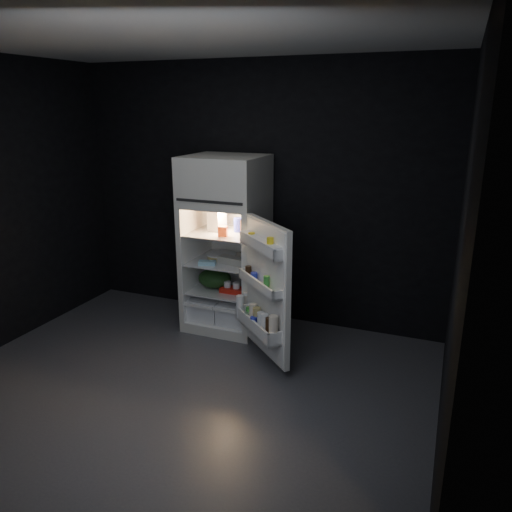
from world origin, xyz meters
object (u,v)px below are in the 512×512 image
at_px(fridge_door, 264,292).
at_px(egg_carton, 233,261).
at_px(milk_jug, 217,219).
at_px(yogurt_tray, 233,290).
at_px(refrigerator, 227,238).

relative_size(fridge_door, egg_carton, 4.00).
bearing_deg(milk_jug, yogurt_tray, -13.83).
relative_size(milk_jug, yogurt_tray, 0.98).
relative_size(fridge_door, milk_jug, 5.08).
height_order(refrigerator, egg_carton, refrigerator).
bearing_deg(fridge_door, milk_jug, 141.10).
relative_size(refrigerator, egg_carton, 5.84).
xyz_separation_m(refrigerator, fridge_door, (0.66, -0.63, -0.28)).
bearing_deg(refrigerator, egg_carton, -46.06).
bearing_deg(egg_carton, milk_jug, 165.76).
bearing_deg(milk_jug, refrigerator, 29.88).
xyz_separation_m(refrigerator, egg_carton, (0.12, -0.13, -0.19)).
xyz_separation_m(refrigerator, yogurt_tray, (0.12, -0.14, -0.50)).
distance_m(milk_jug, egg_carton, 0.45).
relative_size(refrigerator, fridge_door, 1.46).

